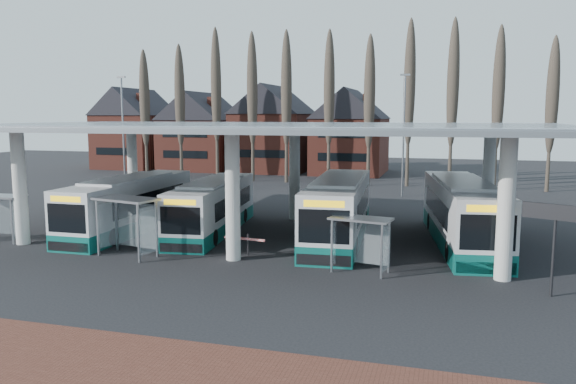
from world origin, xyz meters
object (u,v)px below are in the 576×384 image
(bus_3, at_px, (462,214))
(shelter_2, at_px, (362,232))
(bus_1, at_px, (213,208))
(shelter_0, at_px, (1,208))
(bus_2, at_px, (339,210))
(shelter_1, at_px, (129,213))
(bus_0, at_px, (130,205))

(bus_3, relative_size, shelter_2, 4.47)
(bus_1, xyz_separation_m, shelter_2, (9.64, -6.14, 0.33))
(bus_3, height_order, shelter_0, bus_3)
(shelter_2, bearing_deg, bus_2, 120.20)
(bus_3, distance_m, shelter_2, 8.14)
(bus_1, relative_size, bus_3, 0.89)
(shelter_0, bearing_deg, shelter_1, -10.58)
(bus_3, height_order, shelter_2, bus_3)
(bus_1, relative_size, shelter_2, 3.97)
(bus_1, height_order, bus_3, bus_3)
(bus_1, height_order, shelter_2, bus_1)
(bus_0, xyz_separation_m, bus_2, (12.31, 1.26, 0.10))
(bus_3, bearing_deg, bus_0, 177.17)
(bus_1, height_order, bus_2, bus_2)
(bus_2, height_order, shelter_0, bus_2)
(shelter_0, bearing_deg, bus_3, 10.46)
(bus_3, relative_size, shelter_0, 4.48)
(shelter_1, height_order, shelter_2, shelter_1)
(bus_0, distance_m, bus_2, 12.37)
(bus_3, relative_size, shelter_1, 3.74)
(bus_3, distance_m, shelter_1, 17.16)
(shelter_1, bearing_deg, bus_0, 134.31)
(bus_3, xyz_separation_m, shelter_0, (-24.07, -6.17, 0.22))
(bus_0, height_order, bus_2, bus_2)
(bus_3, bearing_deg, bus_2, 176.69)
(shelter_0, relative_size, shelter_1, 0.83)
(bus_2, bearing_deg, bus_1, 176.88)
(bus_1, relative_size, shelter_0, 3.99)
(bus_0, relative_size, bus_2, 0.93)
(bus_0, relative_size, shelter_1, 3.44)
(bus_0, bearing_deg, bus_3, 4.97)
(bus_0, bearing_deg, bus_1, 11.85)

